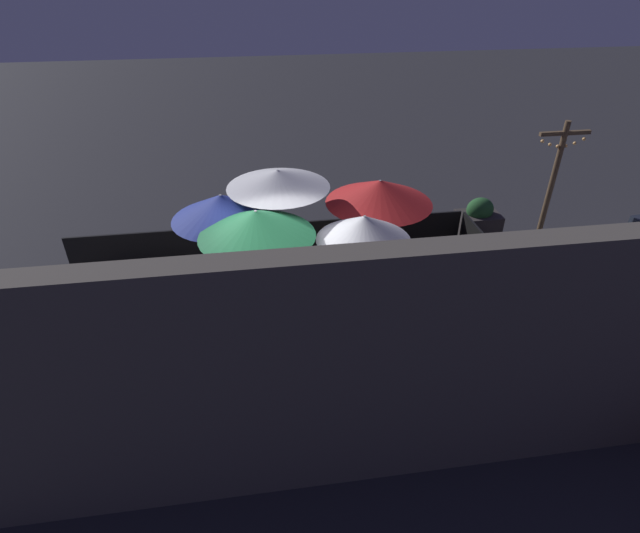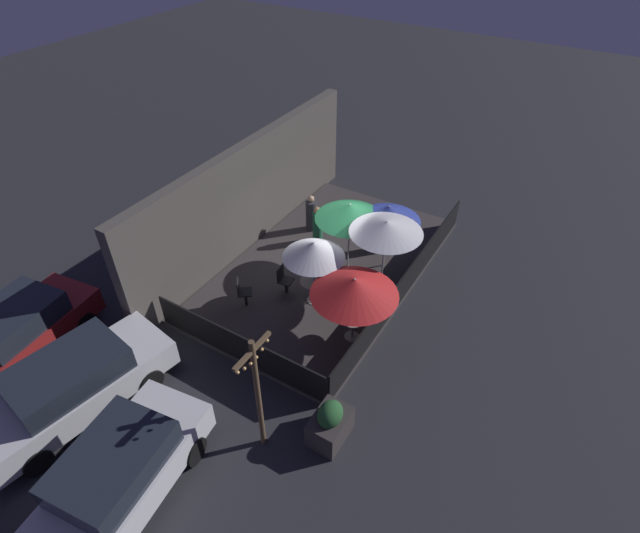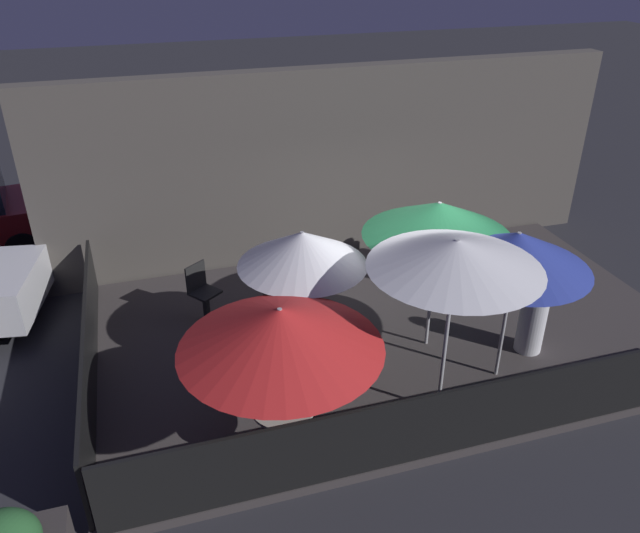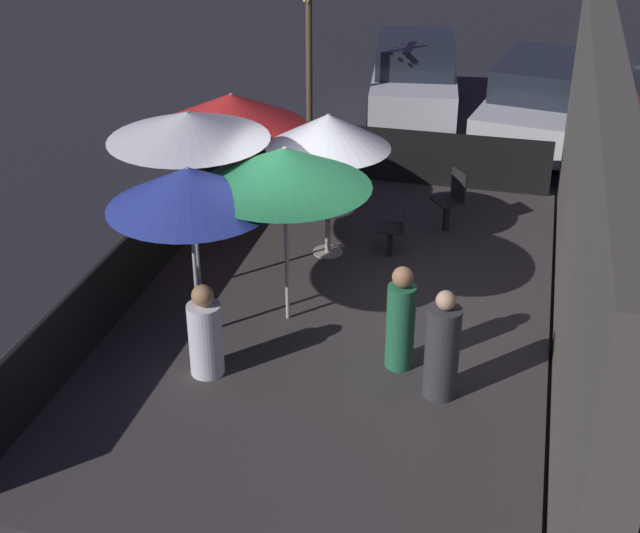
{
  "view_description": "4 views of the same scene",
  "coord_description": "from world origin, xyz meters",
  "px_view_note": "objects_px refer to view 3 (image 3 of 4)",
  "views": [
    {
      "loc": [
        0.36,
        7.26,
        6.23
      ],
      "look_at": [
        -0.75,
        -0.27,
        1.39
      ],
      "focal_mm": 28.0,
      "sensor_mm": 36.0,
      "label": 1
    },
    {
      "loc": [
        -10.7,
        -6.24,
        10.2
      ],
      "look_at": [
        -1.05,
        -0.37,
        0.99
      ],
      "focal_mm": 28.0,
      "sensor_mm": 36.0,
      "label": 2
    },
    {
      "loc": [
        -3.49,
        -7.54,
        5.72
      ],
      "look_at": [
        -1.13,
        0.2,
        1.29
      ],
      "focal_mm": 35.0,
      "sensor_mm": 36.0,
      "label": 3
    },
    {
      "loc": [
        9.76,
        2.21,
        6.11
      ],
      "look_at": [
        0.92,
        0.01,
        1.24
      ],
      "focal_mm": 50.0,
      "sensor_mm": 36.0,
      "label": 4
    }
  ],
  "objects_px": {
    "patio_umbrella_3": "(456,254)",
    "patron_0": "(427,256)",
    "patio_umbrella_1": "(302,249)",
    "patio_umbrella_4": "(517,250)",
    "patio_chair_0": "(202,290)",
    "dining_table_0": "(284,417)",
    "patron_1": "(437,240)",
    "dining_table_1": "(304,329)",
    "patio_umbrella_0": "(280,329)",
    "patio_umbrella_2": "(438,219)",
    "patron_2": "(532,320)",
    "patio_chair_1": "(279,302)"
  },
  "relations": [
    {
      "from": "patio_umbrella_1",
      "to": "patio_chair_1",
      "type": "height_order",
      "value": "patio_umbrella_1"
    },
    {
      "from": "patio_chair_0",
      "to": "dining_table_1",
      "type": "bearing_deg",
      "value": -0.0
    },
    {
      "from": "patio_umbrella_4",
      "to": "dining_table_0",
      "type": "height_order",
      "value": "patio_umbrella_4"
    },
    {
      "from": "patio_umbrella_0",
      "to": "dining_table_0",
      "type": "bearing_deg",
      "value": -90.0
    },
    {
      "from": "patio_umbrella_1",
      "to": "patio_umbrella_2",
      "type": "relative_size",
      "value": 0.91
    },
    {
      "from": "dining_table_0",
      "to": "patron_2",
      "type": "bearing_deg",
      "value": 13.95
    },
    {
      "from": "dining_table_0",
      "to": "dining_table_1",
      "type": "height_order",
      "value": "dining_table_1"
    },
    {
      "from": "patio_umbrella_1",
      "to": "patron_1",
      "type": "relative_size",
      "value": 1.6
    },
    {
      "from": "patio_chair_1",
      "to": "patron_1",
      "type": "relative_size",
      "value": 0.68
    },
    {
      "from": "patio_umbrella_4",
      "to": "patio_chair_1",
      "type": "relative_size",
      "value": 2.46
    },
    {
      "from": "patio_umbrella_3",
      "to": "dining_table_0",
      "type": "distance_m",
      "value": 2.75
    },
    {
      "from": "dining_table_0",
      "to": "patio_chair_1",
      "type": "relative_size",
      "value": 0.82
    },
    {
      "from": "patron_0",
      "to": "patio_umbrella_2",
      "type": "bearing_deg",
      "value": -162.96
    },
    {
      "from": "patio_umbrella_2",
      "to": "patron_2",
      "type": "distance_m",
      "value": 2.17
    },
    {
      "from": "patio_umbrella_0",
      "to": "patio_umbrella_1",
      "type": "height_order",
      "value": "patio_umbrella_1"
    },
    {
      "from": "patio_umbrella_0",
      "to": "dining_table_1",
      "type": "distance_m",
      "value": 2.16
    },
    {
      "from": "patio_umbrella_1",
      "to": "patio_umbrella_3",
      "type": "distance_m",
      "value": 2.09
    },
    {
      "from": "patio_umbrella_1",
      "to": "patron_2",
      "type": "height_order",
      "value": "patio_umbrella_1"
    },
    {
      "from": "dining_table_1",
      "to": "patio_chair_0",
      "type": "bearing_deg",
      "value": 126.6
    },
    {
      "from": "patio_umbrella_1",
      "to": "patio_chair_1",
      "type": "xyz_separation_m",
      "value": [
        -0.13,
        0.96,
        -1.38
      ]
    },
    {
      "from": "dining_table_0",
      "to": "patio_chair_0",
      "type": "xyz_separation_m",
      "value": [
        -0.52,
        3.29,
        -0.05
      ]
    },
    {
      "from": "patio_umbrella_3",
      "to": "patron_0",
      "type": "distance_m",
      "value": 3.62
    },
    {
      "from": "patron_1",
      "to": "dining_table_1",
      "type": "bearing_deg",
      "value": -151.01
    },
    {
      "from": "patron_2",
      "to": "dining_table_1",
      "type": "bearing_deg",
      "value": 133.5
    },
    {
      "from": "patio_umbrella_4",
      "to": "patio_chair_0",
      "type": "xyz_separation_m",
      "value": [
        -3.77,
        2.68,
        -1.46
      ]
    },
    {
      "from": "patron_2",
      "to": "patio_umbrella_0",
      "type": "bearing_deg",
      "value": 158.5
    },
    {
      "from": "dining_table_0",
      "to": "patron_2",
      "type": "height_order",
      "value": "patron_2"
    },
    {
      "from": "patio_umbrella_0",
      "to": "patron_2",
      "type": "bearing_deg",
      "value": 13.95
    },
    {
      "from": "dining_table_0",
      "to": "patron_0",
      "type": "bearing_deg",
      "value": 43.28
    },
    {
      "from": "patio_chair_1",
      "to": "patron_2",
      "type": "height_order",
      "value": "patron_2"
    },
    {
      "from": "patio_umbrella_1",
      "to": "patio_umbrella_3",
      "type": "height_order",
      "value": "patio_umbrella_3"
    },
    {
      "from": "patio_umbrella_3",
      "to": "patron_1",
      "type": "distance_m",
      "value": 4.23
    },
    {
      "from": "dining_table_0",
      "to": "patio_umbrella_4",
      "type": "bearing_deg",
      "value": 10.58
    },
    {
      "from": "patio_umbrella_3",
      "to": "patron_2",
      "type": "distance_m",
      "value": 2.73
    },
    {
      "from": "patio_umbrella_2",
      "to": "patio_chair_1",
      "type": "relative_size",
      "value": 2.57
    },
    {
      "from": "dining_table_1",
      "to": "patron_2",
      "type": "relative_size",
      "value": 0.69
    },
    {
      "from": "patio_umbrella_2",
      "to": "patio_chair_0",
      "type": "relative_size",
      "value": 2.46
    },
    {
      "from": "patio_umbrella_2",
      "to": "patron_0",
      "type": "xyz_separation_m",
      "value": [
        0.71,
        1.56,
        -1.48
      ]
    },
    {
      "from": "patio_umbrella_0",
      "to": "patron_2",
      "type": "distance_m",
      "value": 4.34
    },
    {
      "from": "patron_1",
      "to": "patron_2",
      "type": "bearing_deg",
      "value": -89.61
    },
    {
      "from": "patio_umbrella_2",
      "to": "dining_table_1",
      "type": "xyz_separation_m",
      "value": [
        -1.92,
        0.07,
        -1.48
      ]
    },
    {
      "from": "patio_umbrella_1",
      "to": "dining_table_1",
      "type": "relative_size",
      "value": 2.64
    },
    {
      "from": "dining_table_0",
      "to": "patron_0",
      "type": "xyz_separation_m",
      "value": [
        3.33,
        3.14,
        0.03
      ]
    },
    {
      "from": "patio_chair_0",
      "to": "patron_1",
      "type": "distance_m",
      "value": 4.33
    },
    {
      "from": "patio_umbrella_1",
      "to": "patio_umbrella_4",
      "type": "height_order",
      "value": "patio_umbrella_4"
    },
    {
      "from": "patio_umbrella_2",
      "to": "patron_1",
      "type": "xyz_separation_m",
      "value": [
        1.17,
        2.1,
        -1.48
      ]
    },
    {
      "from": "patio_umbrella_0",
      "to": "patio_umbrella_3",
      "type": "height_order",
      "value": "patio_umbrella_3"
    },
    {
      "from": "dining_table_0",
      "to": "patio_umbrella_0",
      "type": "bearing_deg",
      "value": 90.0
    },
    {
      "from": "patio_umbrella_4",
      "to": "patron_1",
      "type": "relative_size",
      "value": 1.68
    },
    {
      "from": "patio_umbrella_0",
      "to": "dining_table_0",
      "type": "relative_size",
      "value": 3.06
    }
  ]
}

